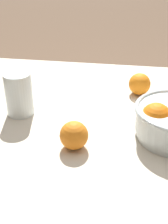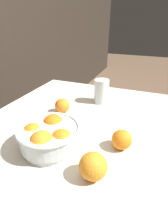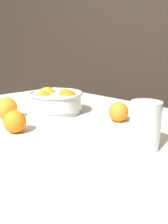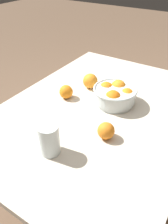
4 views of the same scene
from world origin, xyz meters
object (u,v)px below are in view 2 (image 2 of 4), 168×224
object	(u,v)px
orange_loose_near_bowl	(62,106)
orange_loose_front	(122,140)
orange_loose_aside	(93,166)
fruit_bowl	(49,136)
juice_glass	(101,92)

from	to	relation	value
orange_loose_near_bowl	orange_loose_front	distance (m)	0.36
orange_loose_near_bowl	orange_loose_aside	world-z (taller)	orange_loose_aside
fruit_bowl	orange_loose_near_bowl	size ratio (longest dim) A/B	3.05
fruit_bowl	orange_loose_near_bowl	world-z (taller)	fruit_bowl
orange_loose_aside	orange_loose_near_bowl	bearing A→B (deg)	40.14
orange_loose_near_bowl	orange_loose_front	size ratio (longest dim) A/B	1.01
orange_loose_near_bowl	orange_loose_front	xyz separation A→B (m)	(-0.16, -0.32, -0.00)
fruit_bowl	orange_loose_aside	distance (m)	0.20
juice_glass	orange_loose_near_bowl	distance (m)	0.24
fruit_bowl	orange_loose_near_bowl	distance (m)	0.27
fruit_bowl	orange_loose_near_bowl	xyz separation A→B (m)	(0.26, 0.09, -0.02)
orange_loose_front	orange_loose_aside	size ratio (longest dim) A/B	0.86
orange_loose_near_bowl	orange_loose_front	world-z (taller)	same
fruit_bowl	orange_loose_aside	bearing A→B (deg)	-109.85
orange_loose_front	orange_loose_near_bowl	bearing A→B (deg)	63.41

